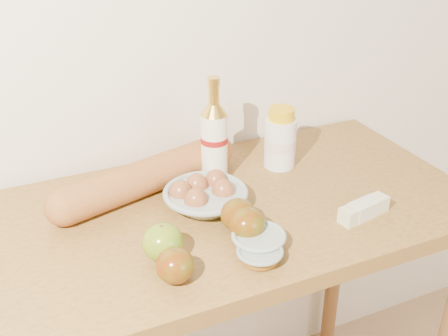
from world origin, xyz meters
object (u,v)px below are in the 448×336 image
(table, at_px, (219,252))
(cream_bottle, at_px, (280,140))
(egg_bowl, at_px, (205,195))
(baguette, at_px, (147,176))
(bourbon_bottle, at_px, (214,140))

(table, xyz_separation_m, cream_bottle, (0.23, 0.13, 0.20))
(cream_bottle, distance_m, egg_bowl, 0.28)
(table, relative_size, baguette, 2.32)
(bourbon_bottle, distance_m, baguette, 0.18)
(bourbon_bottle, distance_m, cream_bottle, 0.19)
(baguette, bearing_deg, egg_bowl, -64.83)
(bourbon_bottle, bearing_deg, table, -132.16)
(egg_bowl, height_order, baguette, baguette)
(cream_bottle, bearing_deg, table, -144.25)
(bourbon_bottle, bearing_deg, baguette, 154.54)
(table, bearing_deg, egg_bowl, 137.18)
(table, relative_size, cream_bottle, 7.46)
(bourbon_bottle, height_order, egg_bowl, bourbon_bottle)
(cream_bottle, relative_size, egg_bowl, 0.71)
(bourbon_bottle, relative_size, baguette, 0.52)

